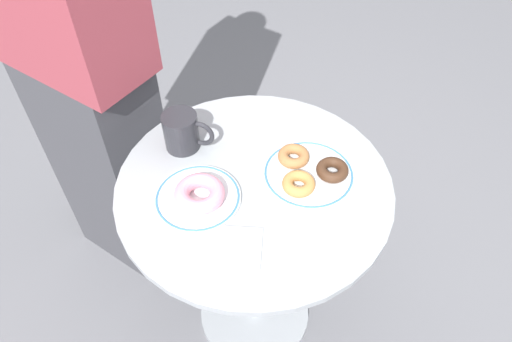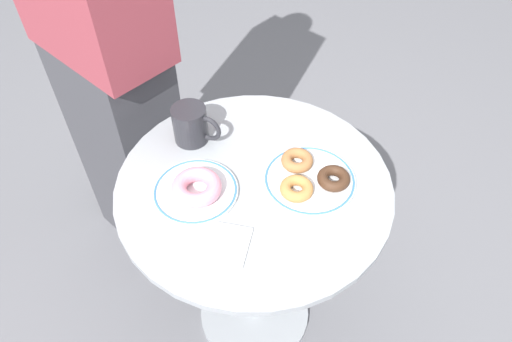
# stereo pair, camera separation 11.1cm
# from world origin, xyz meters

# --- Properties ---
(ground_plane) EXTENTS (7.00, 7.00, 0.02)m
(ground_plane) POSITION_xyz_m (0.00, 0.00, -0.01)
(ground_plane) COLOR slate
(cafe_table) EXTENTS (0.67, 0.67, 0.70)m
(cafe_table) POSITION_xyz_m (0.00, 0.00, 0.47)
(cafe_table) COLOR #999EA3
(cafe_table) RESTS_ON ground
(plate_left) EXTENTS (0.20, 0.20, 0.01)m
(plate_left) POSITION_xyz_m (-0.13, -0.05, 0.71)
(plate_left) COLOR white
(plate_left) RESTS_ON cafe_table
(plate_right) EXTENTS (0.22, 0.22, 0.01)m
(plate_right) POSITION_xyz_m (0.13, 0.02, 0.71)
(plate_right) COLOR white
(plate_right) RESTS_ON cafe_table
(donut_pink_frosted) EXTENTS (0.15, 0.15, 0.04)m
(donut_pink_frosted) POSITION_xyz_m (-0.13, -0.05, 0.73)
(donut_pink_frosted) COLOR pink
(donut_pink_frosted) RESTS_ON plate_left
(donut_chocolate) EXTENTS (0.10, 0.10, 0.03)m
(donut_chocolate) POSITION_xyz_m (0.19, 0.01, 0.73)
(donut_chocolate) COLOR #422819
(donut_chocolate) RESTS_ON plate_right
(donut_cinnamon) EXTENTS (0.08, 0.08, 0.03)m
(donut_cinnamon) POSITION_xyz_m (0.10, 0.06, 0.73)
(donut_cinnamon) COLOR #A36B3D
(donut_cinnamon) RESTS_ON plate_right
(donut_old_fashioned) EXTENTS (0.10, 0.10, 0.03)m
(donut_old_fashioned) POSITION_xyz_m (0.10, -0.03, 0.73)
(donut_old_fashioned) COLOR #BC7F42
(donut_old_fashioned) RESTS_ON plate_right
(paper_napkin) EXTENTS (0.13, 0.12, 0.01)m
(paper_napkin) POSITION_xyz_m (-0.05, -0.18, 0.71)
(paper_napkin) COLOR white
(paper_napkin) RESTS_ON cafe_table
(coffee_mug) EXTENTS (0.13, 0.09, 0.10)m
(coffee_mug) POSITION_xyz_m (-0.17, 0.14, 0.75)
(coffee_mug) COLOR #28282D
(coffee_mug) RESTS_ON cafe_table
(person_figure) EXTENTS (0.46, 0.42, 1.67)m
(person_figure) POSITION_xyz_m (-0.46, 0.34, 0.83)
(person_figure) COLOR #3D3D42
(person_figure) RESTS_ON ground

